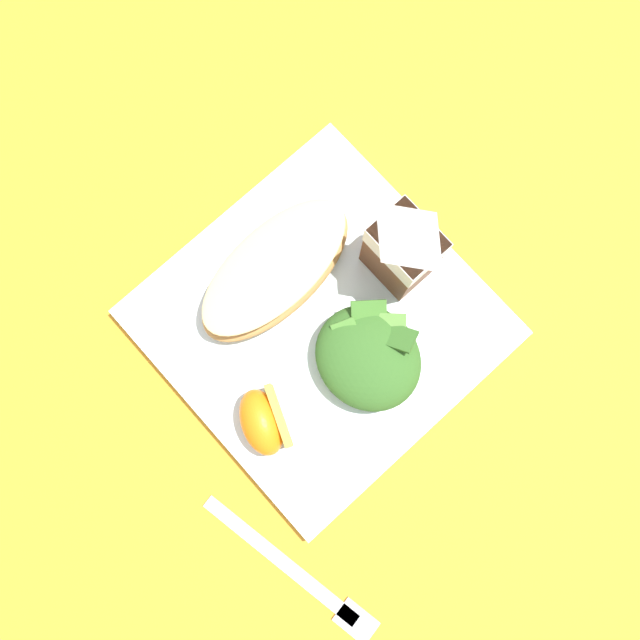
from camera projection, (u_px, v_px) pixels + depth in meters
name	position (u px, v px, depth m)	size (l,w,h in m)	color
ground	(320.00, 324.00, 0.61)	(3.00, 3.00, 0.00)	orange
white_plate	(320.00, 323.00, 0.60)	(0.28, 0.28, 0.02)	silver
cheesy_pizza_bread	(272.00, 272.00, 0.58)	(0.09, 0.17, 0.04)	tan
green_salad_pile	(368.00, 357.00, 0.57)	(0.10, 0.09, 0.05)	#336023
milk_carton	(404.00, 248.00, 0.54)	(0.06, 0.05, 0.11)	brown
orange_wedge_front	(264.00, 421.00, 0.56)	(0.07, 0.06, 0.04)	orange
metal_fork	(303.00, 578.00, 0.57)	(0.19, 0.05, 0.01)	silver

